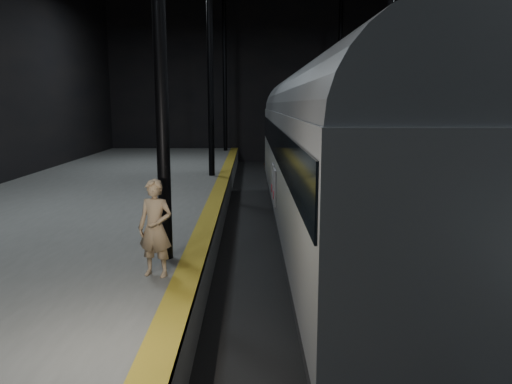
{
  "coord_description": "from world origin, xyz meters",
  "views": [
    {
      "loc": [
        -2.06,
        -13.86,
        4.11
      ],
      "look_at": [
        -1.94,
        -1.91,
        2.0
      ],
      "focal_mm": 35.0,
      "sensor_mm": 36.0,
      "label": 1
    }
  ],
  "objects": [
    {
      "name": "woman",
      "position": [
        -3.8,
        -5.07,
        1.89
      ],
      "size": [
        0.74,
        0.59,
        1.79
      ],
      "primitive_type": "imported",
      "rotation": [
        0.0,
        0.0,
        -0.28
      ],
      "color": "tan",
      "rests_on": "platform_left"
    },
    {
      "name": "tactile_strip",
      "position": [
        -3.25,
        0.0,
        1.0
      ],
      "size": [
        0.5,
        43.8,
        0.01
      ],
      "primitive_type": "cube",
      "color": "olive",
      "rests_on": "platform_left"
    },
    {
      "name": "track",
      "position": [
        0.0,
        0.0,
        0.07
      ],
      "size": [
        2.4,
        43.0,
        0.24
      ],
      "color": "#3F3328",
      "rests_on": "ground"
    },
    {
      "name": "platform_left",
      "position": [
        -7.5,
        0.0,
        0.5
      ],
      "size": [
        9.0,
        43.8,
        1.0
      ],
      "primitive_type": "cube",
      "color": "#575754",
      "rests_on": "ground"
    },
    {
      "name": "ground",
      "position": [
        0.0,
        0.0,
        0.0
      ],
      "size": [
        44.0,
        44.0,
        0.0
      ],
      "primitive_type": "plane",
      "color": "black",
      "rests_on": "ground"
    },
    {
      "name": "train",
      "position": [
        -0.0,
        0.48,
        2.87
      ],
      "size": [
        2.88,
        19.21,
        5.14
      ],
      "color": "#AAADB2",
      "rests_on": "ground"
    }
  ]
}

